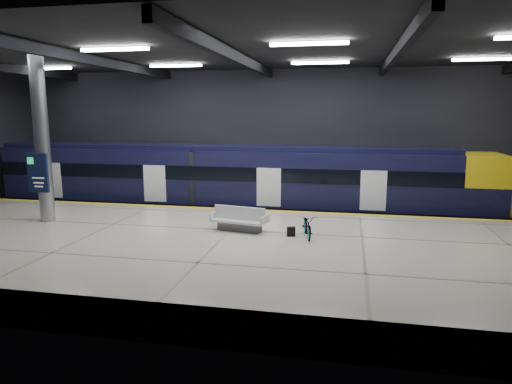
# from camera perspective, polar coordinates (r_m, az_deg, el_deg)

# --- Properties ---
(ground) EXTENTS (30.00, 30.00, 0.00)m
(ground) POSITION_cam_1_polar(r_m,az_deg,el_deg) (19.13, -2.39, -7.22)
(ground) COLOR black
(ground) RESTS_ON ground
(room_shell) EXTENTS (30.10, 16.10, 8.05)m
(room_shell) POSITION_cam_1_polar(r_m,az_deg,el_deg) (18.28, -2.53, 10.18)
(room_shell) COLOR black
(room_shell) RESTS_ON ground
(platform) EXTENTS (30.00, 11.00, 1.10)m
(platform) POSITION_cam_1_polar(r_m,az_deg,el_deg) (16.66, -4.48, -7.88)
(platform) COLOR beige
(platform) RESTS_ON ground
(safety_strip) EXTENTS (30.00, 0.40, 0.01)m
(safety_strip) POSITION_cam_1_polar(r_m,az_deg,el_deg) (21.44, -0.66, -2.27)
(safety_strip) COLOR gold
(safety_strip) RESTS_ON platform
(rails) EXTENTS (30.00, 1.52, 0.16)m
(rails) POSITION_cam_1_polar(r_m,az_deg,el_deg) (24.30, 0.70, -3.29)
(rails) COLOR gray
(rails) RESTS_ON ground
(train) EXTENTS (29.40, 2.84, 3.79)m
(train) POSITION_cam_1_polar(r_m,az_deg,el_deg) (24.03, -0.65, 1.37)
(train) COLOR black
(train) RESTS_ON ground
(bench) EXTENTS (2.29, 1.28, 0.96)m
(bench) POSITION_cam_1_polar(r_m,az_deg,el_deg) (17.73, -2.07, -3.78)
(bench) COLOR #595B60
(bench) RESTS_ON platform
(bicycle) EXTENTS (0.92, 1.73, 0.87)m
(bicycle) POSITION_cam_1_polar(r_m,az_deg,el_deg) (16.90, 6.45, -4.19)
(bicycle) COLOR #99999E
(bicycle) RESTS_ON platform
(pannier_bag) EXTENTS (0.34, 0.25, 0.35)m
(pannier_bag) POSITION_cam_1_polar(r_m,az_deg,el_deg) (17.02, 4.41, -4.95)
(pannier_bag) COLOR black
(pannier_bag) RESTS_ON platform
(info_column) EXTENTS (0.90, 0.78, 6.90)m
(info_column) POSITION_cam_1_polar(r_m,az_deg,el_deg) (20.84, -25.23, 5.76)
(info_column) COLOR #9EA0A5
(info_column) RESTS_ON platform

